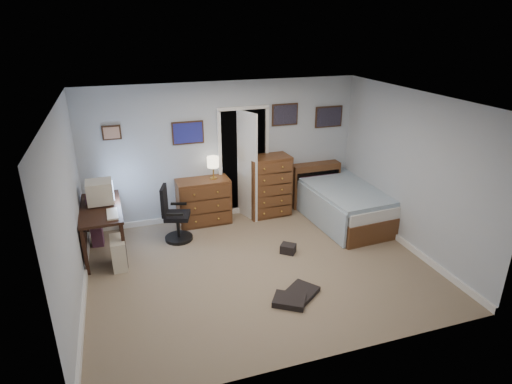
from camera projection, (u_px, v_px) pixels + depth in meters
floor at (260, 267)px, 6.46m from camera, size 5.00×4.00×0.02m
computer_desk at (95, 218)px, 6.65m from camera, size 0.66×1.36×0.77m
crt_monitor at (100, 192)px, 6.67m from camera, size 0.41×0.38×0.37m
keyboard at (112, 214)px, 6.35m from camera, size 0.17×0.42×0.02m
pc_tower at (119, 253)px, 6.38m from camera, size 0.23×0.44×0.46m
office_chair at (174, 220)px, 7.12m from camera, size 0.58×0.58×0.96m
media_stack at (95, 221)px, 6.92m from camera, size 0.19×0.19×0.89m
low_dresser at (204, 201)px, 7.73m from camera, size 0.94×0.49×0.83m
table_lamp at (213, 163)px, 7.52m from camera, size 0.21×0.21×0.41m
doorway at (239, 158)px, 8.18m from camera, size 0.96×1.12×2.05m
tall_dresser at (268, 186)px, 8.00m from camera, size 0.81×0.51×1.15m
headboard_bookcase at (315, 183)px, 8.44m from camera, size 0.97×0.26×0.87m
bed at (341, 201)px, 7.92m from camera, size 1.31×2.27×0.72m
wall_posters at (255, 122)px, 7.71m from camera, size 4.38×0.04×0.60m
floor_clutter at (293, 284)px, 5.95m from camera, size 0.89×1.61×0.14m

